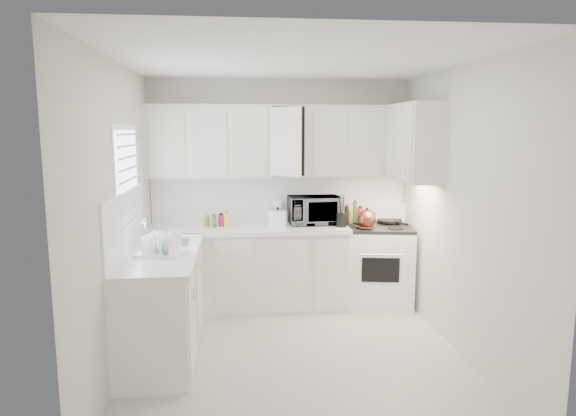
{
  "coord_description": "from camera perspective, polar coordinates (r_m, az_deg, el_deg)",
  "views": [
    {
      "loc": [
        -0.51,
        -4.32,
        2.04
      ],
      "look_at": [
        0.0,
        0.7,
        1.25
      ],
      "focal_mm": 31.7,
      "sensor_mm": 36.0,
      "label": 1
    }
  ],
  "objects": [
    {
      "name": "spice_left_1",
      "position": [
        5.75,
        -8.35,
        -1.47
      ],
      "size": [
        0.06,
        0.06,
        0.13
      ],
      "primitive_type": "cylinder",
      "color": "#38832B",
      "rests_on": "countertop_back"
    },
    {
      "name": "tea_kettle",
      "position": [
        5.73,
        8.82,
        -1.05
      ],
      "size": [
        0.32,
        0.3,
        0.24
      ],
      "primitive_type": null,
      "rotation": [
        0.0,
        0.0,
        0.39
      ],
      "color": "maroon",
      "rests_on": "stove"
    },
    {
      "name": "stove",
      "position": [
        6.03,
        9.99,
        -5.14
      ],
      "size": [
        0.86,
        0.74,
        1.18
      ],
      "primitive_type": null,
      "rotation": [
        0.0,
        0.0,
        -0.16
      ],
      "color": "white",
      "rests_on": "floor"
    },
    {
      "name": "wall_right",
      "position": [
        4.82,
        18.92,
        -0.41
      ],
      "size": [
        0.0,
        3.2,
        3.2
      ],
      "primitive_type": "plane",
      "rotation": [
        1.57,
        0.0,
        -1.57
      ],
      "color": "beige",
      "rests_on": "ground"
    },
    {
      "name": "dish_rack",
      "position": [
        4.54,
        -14.06,
        -3.84
      ],
      "size": [
        0.46,
        0.39,
        0.22
      ],
      "primitive_type": null,
      "rotation": [
        0.0,
        0.0,
        -0.27
      ],
      "color": "white",
      "rests_on": "countertop_left"
    },
    {
      "name": "upper_cabinets_back",
      "position": [
        5.8,
        -0.73,
        3.55
      ],
      "size": [
        3.0,
        0.33,
        0.8
      ],
      "primitive_type": null,
      "color": "beige",
      "rests_on": "wall_back"
    },
    {
      "name": "sink",
      "position": [
        5.01,
        -13.5,
        -2.51
      ],
      "size": [
        0.42,
        0.38,
        0.3
      ],
      "primitive_type": null,
      "color": "gray",
      "rests_on": "countertop_left"
    },
    {
      "name": "ceiling",
      "position": [
        4.39,
        0.96,
        16.25
      ],
      "size": [
        3.2,
        3.2,
        0.0
      ],
      "primitive_type": "plane",
      "rotation": [
        3.14,
        0.0,
        0.0
      ],
      "color": "white",
      "rests_on": "ground"
    },
    {
      "name": "lower_cabinets_left",
      "position": [
        4.84,
        -13.91,
        -10.55
      ],
      "size": [
        0.6,
        1.6,
        0.9
      ],
      "primitive_type": null,
      "color": "beige",
      "rests_on": "floor"
    },
    {
      "name": "countertop_left",
      "position": [
        4.7,
        -14.0,
        -5.08
      ],
      "size": [
        0.64,
        1.62,
        0.05
      ],
      "primitive_type": "cube",
      "color": "silver",
      "rests_on": "lower_cabinets_left"
    },
    {
      "name": "countertop_back",
      "position": [
        5.72,
        -4.49,
        -2.37
      ],
      "size": [
        2.24,
        0.64,
        0.05
      ],
      "primitive_type": "cube",
      "color": "silver",
      "rests_on": "lower_cabinets_back"
    },
    {
      "name": "sauce_right_0",
      "position": [
        5.96,
        4.82,
        -0.74
      ],
      "size": [
        0.06,
        0.06,
        0.19
      ],
      "primitive_type": "cylinder",
      "color": "#CA1A53",
      "rests_on": "countertop_back"
    },
    {
      "name": "floor",
      "position": [
        4.8,
        0.87,
        -16.23
      ],
      "size": [
        3.2,
        3.2,
        0.0
      ],
      "primitive_type": "plane",
      "color": "#B9B3A9",
      "rests_on": "ground"
    },
    {
      "name": "sauce_right_3",
      "position": [
        5.94,
        6.49,
        -0.81
      ],
      "size": [
        0.06,
        0.06,
        0.19
      ],
      "primitive_type": "cylinder",
      "color": "black",
      "rests_on": "countertop_back"
    },
    {
      "name": "lower_cabinets_back",
      "position": [
        5.84,
        -4.44,
        -6.93
      ],
      "size": [
        2.22,
        0.6,
        0.9
      ],
      "primitive_type": null,
      "color": "beige",
      "rests_on": "floor"
    },
    {
      "name": "sauce_right_5",
      "position": [
        5.96,
        7.52,
        -0.79
      ],
      "size": [
        0.06,
        0.06,
        0.19
      ],
      "primitive_type": "cylinder",
      "color": "#38832B",
      "rests_on": "countertop_back"
    },
    {
      "name": "sauce_right_1",
      "position": [
        5.92,
        5.45,
        -0.83
      ],
      "size": [
        0.06,
        0.06,
        0.19
      ],
      "primitive_type": "cylinder",
      "color": "gold",
      "rests_on": "countertop_back"
    },
    {
      "name": "wall_front",
      "position": [
        2.86,
        4.66,
        -6.07
      ],
      "size": [
        3.0,
        0.0,
        3.0
      ],
      "primitive_type": "plane",
      "rotation": [
        -1.57,
        0.0,
        0.0
      ],
      "color": "beige",
      "rests_on": "ground"
    },
    {
      "name": "frying_pan",
      "position": [
        6.15,
        11.3,
        -1.32
      ],
      "size": [
        0.45,
        0.56,
        0.04
      ],
      "primitive_type": null,
      "rotation": [
        0.0,
        0.0,
        0.36
      ],
      "color": "black",
      "rests_on": "stove"
    },
    {
      "name": "upper_cabinets_right",
      "position": [
        5.49,
        13.9,
        2.99
      ],
      "size": [
        0.33,
        0.9,
        0.8
      ],
      "primitive_type": null,
      "color": "beige",
      "rests_on": "wall_right"
    },
    {
      "name": "backsplash_back",
      "position": [
        5.99,
        -0.86,
        1.07
      ],
      "size": [
        2.98,
        0.02,
        0.55
      ],
      "primitive_type": "cube",
      "color": "silver",
      "rests_on": "wall_back"
    },
    {
      "name": "utensil_crock",
      "position": [
        5.7,
        6.02,
        -0.25
      ],
      "size": [
        0.15,
        0.15,
        0.38
      ],
      "primitive_type": null,
      "rotation": [
        0.0,
        0.0,
        -0.24
      ],
      "color": "black",
      "rests_on": "countertop_back"
    },
    {
      "name": "spice_left_2",
      "position": [
        5.83,
        -7.58,
        -1.3
      ],
      "size": [
        0.06,
        0.06,
        0.13
      ],
      "primitive_type": "cylinder",
      "color": "#CA1A53",
      "rests_on": "countertop_back"
    },
    {
      "name": "spice_left_3",
      "position": [
        5.74,
        -6.86,
        -1.45
      ],
      "size": [
        0.06,
        0.06,
        0.13
      ],
      "primitive_type": "cylinder",
      "color": "gold",
      "rests_on": "countertop_back"
    },
    {
      "name": "sauce_right_4",
      "position": [
        6.01,
        6.88,
        -0.7
      ],
      "size": [
        0.06,
        0.06,
        0.19
      ],
      "primitive_type": "cylinder",
      "color": "olive",
      "rests_on": "countertop_back"
    },
    {
      "name": "wall_back",
      "position": [
        5.99,
        -0.87,
        1.79
      ],
      "size": [
        3.0,
        0.0,
        3.0
      ],
      "primitive_type": "plane",
      "rotation": [
        1.57,
        0.0,
        0.0
      ],
      "color": "beige",
      "rests_on": "ground"
    },
    {
      "name": "wall_left",
      "position": [
        4.49,
        -18.46,
        -1.03
      ],
      "size": [
        0.0,
        3.2,
        3.2
      ],
      "primitive_type": "plane",
      "rotation": [
        1.57,
        0.0,
        1.57
      ],
      "color": "beige",
      "rests_on": "ground"
    },
    {
      "name": "backsplash_left",
      "position": [
        4.7,
        -17.77,
        -1.52
      ],
      "size": [
        0.02,
        1.6,
        0.55
      ],
      "primitive_type": "cube",
      "color": "silver",
      "rests_on": "wall_left"
    },
    {
      "name": "spice_left_0",
      "position": [
        5.84,
        -9.05,
        -1.33
      ],
      "size": [
        0.06,
        0.06,
        0.13
      ],
      "primitive_type": "cylinder",
      "color": "olive",
      "rests_on": "countertop_back"
    },
    {
      "name": "window_blinds",
      "position": [
        4.79,
        -17.47,
        2.63
      ],
      "size": [
        0.06,
        0.96,
        1.06
      ],
      "primitive_type": null,
      "color": "white",
      "rests_on": "wall_left"
    },
    {
      "name": "sauce_right_6",
      "position": [
        6.03,
        7.9,
        -0.69
      ],
      "size": [
        0.06,
        0.06,
        0.19
      ],
      "primitive_type": "cylinder",
      "color": "#CA1A53",
      "rests_on": "countertop_back"
    },
    {
      "name": "paper_towel",
      "position": [
        5.89,
        -1.06,
        -0.44
      ],
      "size": [
        0.12,
        0.12,
        0.27
      ],
      "primitive_type": "cylinder",
      "color": "white",
      "rests_on": "countertop_back"
    },
    {
      "name": "microwave",
      "position": [
        5.86,
        2.93,
        0.11
      ],
      "size": [
        0.6,
        0.36,
        0.39
      ],
      "primitive_type": "imported",
      "rotation": [
        0.0,
        0.0,
        0.07
      ],
      "color": "gray",
      "rests_on": "countertop_back"
    },
    {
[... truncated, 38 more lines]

